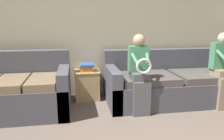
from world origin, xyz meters
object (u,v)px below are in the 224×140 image
Objects in this scene: couch_main at (170,83)px; book_stack at (87,67)px; child_left_seated at (140,71)px; couch_side at (15,92)px; side_shelf at (87,84)px; child_right_seated at (223,68)px.

couch_main is 1.49m from book_stack.
couch_main is at bearing 31.49° from child_left_seated.
side_shelf is (1.11, 0.42, -0.06)m from couch_side.
couch_side is 3.27m from child_right_seated.
couch_side is at bearing -177.85° from couch_main.
couch_side is at bearing 174.23° from child_right_seated.
child_left_seated is at bearing -44.50° from book_stack.
book_stack is (1.11, 0.41, 0.26)m from couch_side.
child_left_seated is (-0.69, -0.42, 0.35)m from couch_main.
child_right_seated is 2.28m from side_shelf.
book_stack is at bearing -80.82° from side_shelf.
child_right_seated reaches higher than side_shelf.
book_stack is at bearing 167.68° from couch_main.
child_right_seated is (3.23, -0.33, 0.32)m from couch_side.
side_shelf is at bearing 99.18° from book_stack.
couch_side is at bearing -159.43° from side_shelf.
child_left_seated is 1.05m from book_stack.
book_stack is (-1.43, 0.31, 0.28)m from couch_main.
couch_side is 3.17× the size of side_shelf.
child_left_seated is 0.99× the size of child_right_seated.
side_shelf is (-1.44, 0.32, -0.04)m from couch_main.
side_shelf is 0.32m from book_stack.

